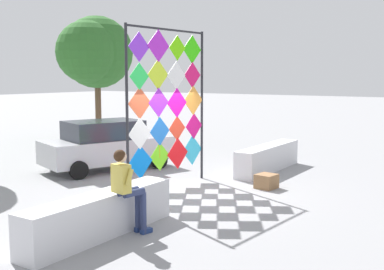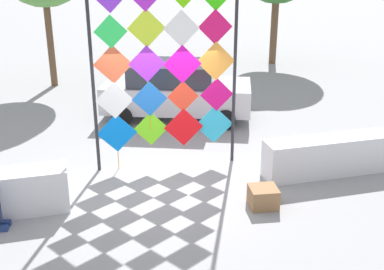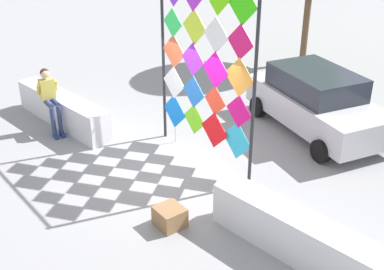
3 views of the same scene
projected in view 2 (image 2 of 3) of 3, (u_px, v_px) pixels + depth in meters
The scene contains 5 objects.
ground at pixel (167, 181), 9.99m from camera, with size 120.00×120.00×0.00m, color gray.
plaza_ledge_right at pixel (343, 154), 10.29m from camera, with size 3.49×0.59×0.80m, color silver.
kite_display_rack at pixel (165, 61), 9.90m from camera, with size 2.99×0.34×4.24m.
parked_car at pixel (176, 90), 13.45m from camera, with size 4.37×3.00×1.56m.
cardboard_box_large at pixel (263, 197), 8.97m from camera, with size 0.51×0.48×0.38m, color olive.
Camera 2 is at (-1.83, -8.79, 4.50)m, focal length 45.69 mm.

